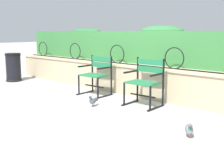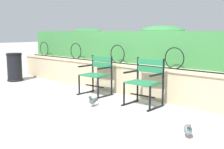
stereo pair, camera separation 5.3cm
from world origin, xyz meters
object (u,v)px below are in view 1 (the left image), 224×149
Objects in this scene: pigeon_far_side at (189,129)px; trash_bin at (13,68)px; pigeon_near_chairs at (93,101)px; park_chair_left at (97,74)px; park_chair_right at (145,81)px.

pigeon_far_side is 0.33× the size of trash_bin.
pigeon_near_chairs is at bearing 173.99° from pigeon_far_side.
park_chair_right is at bearing -1.17° from park_chair_left.
pigeon_near_chairs is (0.67, -0.76, -0.35)m from park_chair_left.
pigeon_near_chairs is 1.10× the size of pigeon_far_side.
trash_bin is at bearing 173.89° from pigeon_far_side.
pigeon_far_side is at bearing -6.01° from pigeon_near_chairs.
trash_bin is (-5.66, 0.61, 0.26)m from pigeon_far_side.
park_chair_left is at bearing 7.08° from trash_bin.
pigeon_near_chairs is 2.05m from pigeon_far_side.
pigeon_far_side is (2.71, -0.97, -0.35)m from park_chair_left.
park_chair_right is 1.14× the size of trash_bin.
park_chair_right is 1.04m from pigeon_near_chairs.
pigeon_near_chairs and pigeon_far_side have the same top height.
pigeon_far_side is at bearing -6.11° from trash_bin.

